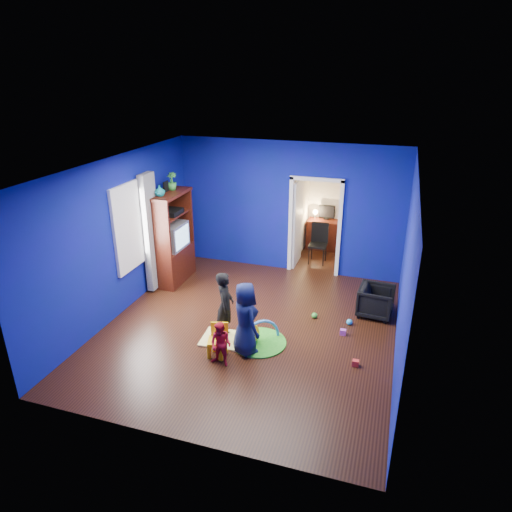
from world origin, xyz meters
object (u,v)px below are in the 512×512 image
(armchair, at_px, (376,301))
(toddler_red, at_px, (221,344))
(folding_chair, at_px, (318,245))
(play_mat, at_px, (259,342))
(vase, at_px, (160,191))
(kid_chair, at_px, (217,342))
(hopper_ball, at_px, (248,333))
(crt_tv, at_px, (172,236))
(child_black, at_px, (225,306))
(tv_armoire, at_px, (171,238))
(study_desk, at_px, (325,235))
(child_navy, at_px, (245,319))

(armchair, bearing_deg, toddler_red, 141.60)
(armchair, distance_m, folding_chair, 2.60)
(play_mat, bearing_deg, vase, 149.19)
(kid_chair, height_order, play_mat, kid_chair)
(toddler_red, xyz_separation_m, hopper_ball, (0.20, 0.70, -0.17))
(crt_tv, distance_m, folding_chair, 3.40)
(folding_chair, bearing_deg, vase, -142.29)
(child_black, distance_m, vase, 2.83)
(child_black, distance_m, play_mat, 0.85)
(play_mat, bearing_deg, child_black, 179.03)
(kid_chair, relative_size, folding_chair, 0.54)
(play_mat, bearing_deg, hopper_ball, -162.98)
(tv_armoire, bearing_deg, study_desk, 45.22)
(toddler_red, distance_m, vase, 3.54)
(toddler_red, distance_m, crt_tv, 3.37)
(tv_armoire, height_order, folding_chair, tv_armoire)
(toddler_red, distance_m, study_desk, 5.43)
(vase, bearing_deg, play_mat, -30.81)
(toddler_red, height_order, folding_chair, folding_chair)
(kid_chair, bearing_deg, tv_armoire, 114.96)
(vase, xyz_separation_m, study_desk, (2.82, 3.14, -1.69))
(child_black, height_order, play_mat, child_black)
(child_navy, relative_size, study_desk, 1.40)
(hopper_ball, bearing_deg, kid_chair, -125.10)
(hopper_ball, bearing_deg, folding_chair, 82.64)
(child_navy, relative_size, crt_tv, 1.76)
(child_navy, bearing_deg, kid_chair, 75.88)
(child_black, bearing_deg, vase, 35.78)
(child_navy, distance_m, crt_tv, 3.18)
(crt_tv, bearing_deg, folding_chair, 34.08)
(folding_chair, bearing_deg, study_desk, 90.00)
(armchair, distance_m, play_mat, 2.39)
(tv_armoire, xyz_separation_m, crt_tv, (0.04, 0.00, 0.04))
(tv_armoire, height_order, hopper_ball, tv_armoire)
(tv_armoire, bearing_deg, hopper_ball, -38.50)
(child_navy, height_order, crt_tv, crt_tv)
(hopper_ball, bearing_deg, tv_armoire, 141.50)
(vase, relative_size, crt_tv, 0.31)
(armchair, xyz_separation_m, crt_tv, (-4.27, 0.24, 0.73))
(child_navy, distance_m, study_desk, 4.97)
(armchair, relative_size, study_desk, 0.72)
(child_black, relative_size, child_navy, 0.98)
(toddler_red, height_order, play_mat, toddler_red)
(toddler_red, bearing_deg, armchair, 54.33)
(folding_chair, bearing_deg, hopper_ball, -97.36)
(vase, height_order, hopper_ball, vase)
(play_mat, bearing_deg, tv_armoire, 144.42)
(study_desk, bearing_deg, kid_chair, -99.10)
(child_navy, height_order, toddler_red, child_navy)
(tv_armoire, distance_m, play_mat, 3.24)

